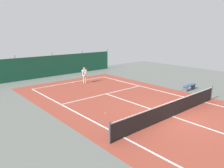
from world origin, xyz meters
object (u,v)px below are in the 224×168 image
at_px(tennis_net, 173,109).
at_px(tennis_player, 84,74).
at_px(tennis_ball_near_player, 106,113).
at_px(courtside_bench, 189,86).
at_px(tennis_ball_midcourt, 104,77).
at_px(parked_car, 36,67).

distance_m(tennis_net, tennis_player, 10.82).
xyz_separation_m(tennis_ball_near_player, courtside_bench, (9.12, -0.47, 0.34)).
relative_size(tennis_net, tennis_player, 6.17).
height_order(tennis_player, tennis_ball_midcourt, tennis_player).
bearing_deg(tennis_player, tennis_ball_midcourt, -149.36).
bearing_deg(tennis_net, tennis_ball_near_player, 133.04).
height_order(tennis_ball_midcourt, courtside_bench, courtside_bench).
xyz_separation_m(tennis_net, tennis_player, (0.79, 10.78, 0.45)).
xyz_separation_m(parked_car, courtside_bench, (7.19, -16.35, -0.46)).
distance_m(tennis_ball_midcourt, courtside_bench, 9.50).
bearing_deg(courtside_bench, parked_car, 113.74).
bearing_deg(tennis_ball_midcourt, tennis_ball_near_player, -128.31).
distance_m(tennis_player, tennis_ball_near_player, 8.61).
relative_size(tennis_ball_near_player, courtside_bench, 0.04).
distance_m(tennis_net, tennis_ball_near_player, 4.15).
height_order(tennis_ball_near_player, tennis_ball_midcourt, same).
relative_size(tennis_net, tennis_ball_midcourt, 153.33).
xyz_separation_m(tennis_ball_near_player, tennis_ball_midcourt, (6.92, 8.76, 0.00)).
bearing_deg(parked_car, tennis_player, -73.73).
bearing_deg(tennis_ball_near_player, parked_car, 83.06).
bearing_deg(courtside_bench, tennis_net, -158.08).
bearing_deg(tennis_net, tennis_player, 85.79).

